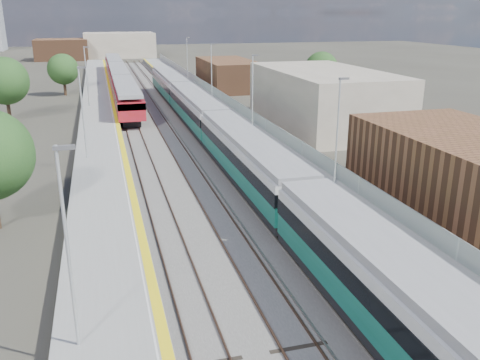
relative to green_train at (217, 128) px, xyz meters
name	(u,v)px	position (x,y,z in m)	size (l,w,h in m)	color
ground	(179,124)	(-1.50, 13.71, -2.35)	(320.00, 320.00, 0.00)	#47443A
ballast_bed	(158,121)	(-3.75, 16.21, -2.32)	(10.50, 155.00, 0.06)	#565451
tracks	(161,118)	(-3.15, 17.89, -2.25)	(8.96, 160.00, 0.17)	#4C3323
platform_right	(218,114)	(3.78, 16.21, -1.82)	(4.70, 155.00, 8.52)	slate
platform_left	(99,120)	(-10.55, 16.20, -1.83)	(4.30, 155.00, 8.52)	slate
buildings	(57,20)	(-19.62, 102.31, 8.35)	(72.00, 185.50, 40.00)	brown
green_train	(217,128)	(0.00, 0.00, 0.00)	(3.03, 84.39, 3.34)	black
red_train	(119,78)	(-7.00, 42.22, -0.06)	(3.07, 62.27, 3.88)	black
tree_b	(5,81)	(-21.05, 21.24, 2.47)	(5.65, 5.65, 7.65)	#382619
tree_c	(63,69)	(-15.54, 40.67, 1.73)	(4.79, 4.79, 6.49)	#382619
tree_d	(321,69)	(22.84, 28.10, 2.02)	(5.13, 5.13, 6.95)	#382619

